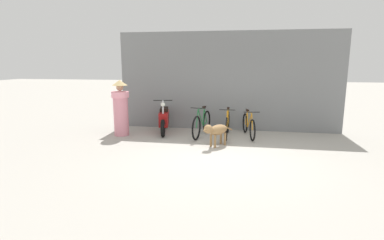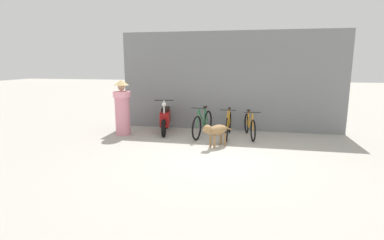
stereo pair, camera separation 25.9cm
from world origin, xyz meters
name	(u,v)px [view 1 (the left image)]	position (x,y,z in m)	size (l,w,h in m)	color
ground_plane	(219,157)	(0.00, 0.00, 0.00)	(60.00, 60.00, 0.00)	#ADA89E
shop_wall_back	(228,81)	(0.00, 3.10, 1.60)	(7.25, 0.20, 3.20)	slate
bicycle_0	(202,124)	(-0.70, 1.96, 0.38)	(0.47, 1.70, 0.92)	black
bicycle_1	(228,124)	(0.08, 2.07, 0.37)	(0.46, 1.75, 0.89)	black
bicycle_2	(249,126)	(0.70, 2.16, 0.34)	(0.48, 1.64, 0.82)	black
motorcycle	(164,119)	(-1.96, 2.24, 0.43)	(0.59, 1.75, 1.09)	black
stray_dog	(216,130)	(-0.16, 0.90, 0.44)	(0.76, 0.94, 0.64)	#997247
person_in_robes	(121,107)	(-3.16, 1.69, 0.86)	(0.65, 0.65, 1.70)	pink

